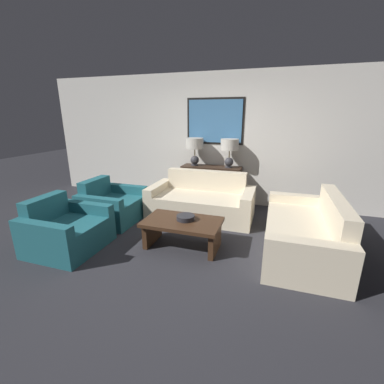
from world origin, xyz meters
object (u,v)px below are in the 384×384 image
table_lamp_left (195,147)px  couch_by_back_wall (201,202)px  couch_by_side (305,233)px  armchair_near_back_wall (112,206)px  decorative_bowl (186,218)px  table_lamp_right (230,148)px  console_table (211,185)px  coffee_table (182,228)px  armchair_near_camera (66,231)px

table_lamp_left → couch_by_back_wall: bearing=-63.3°
couch_by_side → armchair_near_back_wall: 3.19m
couch_by_side → decorative_bowl: bearing=-167.1°
couch_by_side → decorative_bowl: couch_by_side is taller
table_lamp_right → decorative_bowl: size_ratio=2.20×
table_lamp_left → couch_by_side: bearing=-36.5°
console_table → decorative_bowl: 1.91m
couch_by_back_wall → coffee_table: size_ratio=1.75×
decorative_bowl → armchair_near_back_wall: 1.66m
armchair_near_back_wall → armchair_near_camera: size_ratio=1.00×
table_lamp_right → couch_by_side: table_lamp_right is taller
couch_by_back_wall → coffee_table: 1.23m
console_table → coffee_table: size_ratio=1.13×
coffee_table → decorative_bowl: (0.04, 0.04, 0.14)m
couch_by_back_wall → table_lamp_left: bearing=116.7°
console_table → armchair_near_back_wall: 2.04m
couch_by_back_wall → couch_by_side: 1.90m
table_lamp_left → couch_by_side: table_lamp_left is taller
console_table → armchair_near_back_wall: bearing=-136.3°
decorative_bowl → armchair_near_back_wall: size_ratio=0.27×
table_lamp_right → couch_by_back_wall: table_lamp_right is taller
decorative_bowl → armchair_near_back_wall: (-1.58, 0.50, -0.18)m
couch_by_back_wall → table_lamp_right: bearing=63.3°
coffee_table → decorative_bowl: size_ratio=4.20×
armchair_near_camera → coffee_table: bearing=19.2°
console_table → coffee_table: console_table is taller
couch_by_back_wall → console_table: bearing=90.0°
couch_by_side → armchair_near_back_wall: (-3.18, 0.13, -0.01)m
decorative_bowl → coffee_table: bearing=-132.1°
table_lamp_right → armchair_near_back_wall: (-1.83, -1.41, -0.94)m
table_lamp_left → armchair_near_back_wall: 2.02m
armchair_near_camera → couch_by_back_wall: bearing=50.2°
console_table → armchair_near_camera: 2.89m
table_lamp_left → couch_by_back_wall: 1.23m
table_lamp_left → armchair_near_back_wall: (-1.11, -1.41, -0.94)m
table_lamp_right → couch_by_back_wall: size_ratio=0.30×
couch_by_back_wall → coffee_table: (0.07, -1.23, 0.02)m
table_lamp_right → decorative_bowl: table_lamp_right is taller
table_lamp_left → armchair_near_camera: 2.88m
console_table → armchair_near_camera: (-1.47, -2.48, -0.14)m
console_table → armchair_near_back_wall: size_ratio=1.29×
couch_by_side → armchair_near_back_wall: couch_by_side is taller
coffee_table → decorative_bowl: decorative_bowl is taller
table_lamp_left → armchair_near_back_wall: size_ratio=0.60×
couch_by_back_wall → armchair_near_camera: (-1.47, -1.77, -0.01)m
table_lamp_left → decorative_bowl: (0.47, -1.90, -0.76)m
table_lamp_left → table_lamp_right: size_ratio=1.00×
table_lamp_right → armchair_near_camera: 3.22m
table_lamp_right → armchair_near_back_wall: table_lamp_right is taller
armchair_near_camera → table_lamp_left: bearing=65.9°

